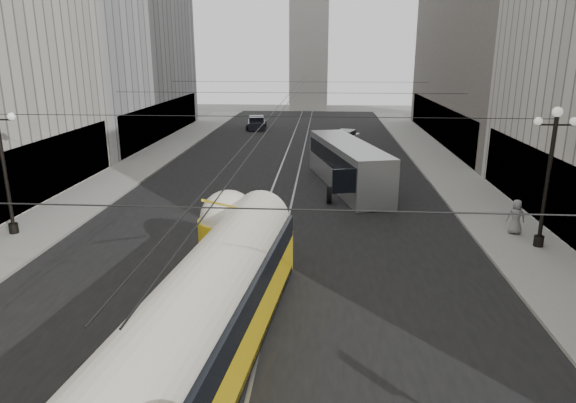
# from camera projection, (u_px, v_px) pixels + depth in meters

# --- Properties ---
(road) EXTENTS (20.00, 85.00, 0.02)m
(road) POSITION_uv_depth(u_px,v_px,m) (288.00, 174.00, 38.48)
(road) COLOR black
(road) RESTS_ON ground
(sidewalk_left) EXTENTS (4.00, 72.00, 0.15)m
(sidewalk_left) POSITION_uv_depth(u_px,v_px,m) (147.00, 161.00, 42.62)
(sidewalk_left) COLOR gray
(sidewalk_left) RESTS_ON ground
(sidewalk_right) EXTENTS (4.00, 72.00, 0.15)m
(sidewalk_right) POSITION_uv_depth(u_px,v_px,m) (441.00, 165.00, 41.00)
(sidewalk_right) COLOR gray
(sidewalk_right) RESTS_ON ground
(rail_left) EXTENTS (0.12, 85.00, 0.04)m
(rail_left) POSITION_uv_depth(u_px,v_px,m) (278.00, 173.00, 38.53)
(rail_left) COLOR gray
(rail_left) RESTS_ON ground
(rail_right) EXTENTS (0.12, 85.00, 0.04)m
(rail_right) POSITION_uv_depth(u_px,v_px,m) (298.00, 174.00, 38.43)
(rail_right) COLOR gray
(rail_right) RESTS_ON ground
(distant_tower) EXTENTS (6.00, 6.00, 31.36)m
(distant_tower) POSITION_uv_depth(u_px,v_px,m) (310.00, 11.00, 79.78)
(distant_tower) COLOR #B2AFA8
(distant_tower) RESTS_ON ground
(lamppost_left_mid) EXTENTS (1.86, 0.44, 6.37)m
(lamppost_left_mid) POSITION_uv_depth(u_px,v_px,m) (3.00, 162.00, 24.40)
(lamppost_left_mid) COLOR black
(lamppost_left_mid) RESTS_ON sidewalk_left
(lamppost_right_mid) EXTENTS (1.86, 0.44, 6.37)m
(lamppost_right_mid) POSITION_uv_depth(u_px,v_px,m) (549.00, 170.00, 22.69)
(lamppost_right_mid) COLOR black
(lamppost_right_mid) RESTS_ON sidewalk_right
(catenary) EXTENTS (25.00, 72.00, 0.23)m
(catenary) POSITION_uv_depth(u_px,v_px,m) (289.00, 95.00, 35.86)
(catenary) COLOR black
(catenary) RESTS_ON ground
(streetcar) EXTENTS (3.89, 15.89, 3.49)m
(streetcar) POSITION_uv_depth(u_px,v_px,m) (210.00, 311.00, 14.57)
(streetcar) COLOR gold
(streetcar) RESTS_ON ground
(city_bus) EXTENTS (5.33, 12.24, 3.01)m
(city_bus) POSITION_uv_depth(u_px,v_px,m) (348.00, 163.00, 34.25)
(city_bus) COLOR #9B9EA0
(city_bus) RESTS_ON ground
(sedan_white_far) EXTENTS (3.04, 4.58, 1.34)m
(sedan_white_far) POSITION_uv_depth(u_px,v_px,m) (345.00, 138.00, 50.83)
(sedan_white_far) COLOR silver
(sedan_white_far) RESTS_ON ground
(sedan_dark_far) EXTENTS (2.56, 4.92, 1.49)m
(sedan_dark_far) POSITION_uv_depth(u_px,v_px,m) (257.00, 123.00, 60.82)
(sedan_dark_far) COLOR black
(sedan_dark_far) RESTS_ON ground
(pedestrian_sidewalk_right) EXTENTS (0.92, 0.65, 1.73)m
(pedestrian_sidewalk_right) POSITION_uv_depth(u_px,v_px,m) (516.00, 217.00, 25.10)
(pedestrian_sidewalk_right) COLOR slate
(pedestrian_sidewalk_right) RESTS_ON sidewalk_right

